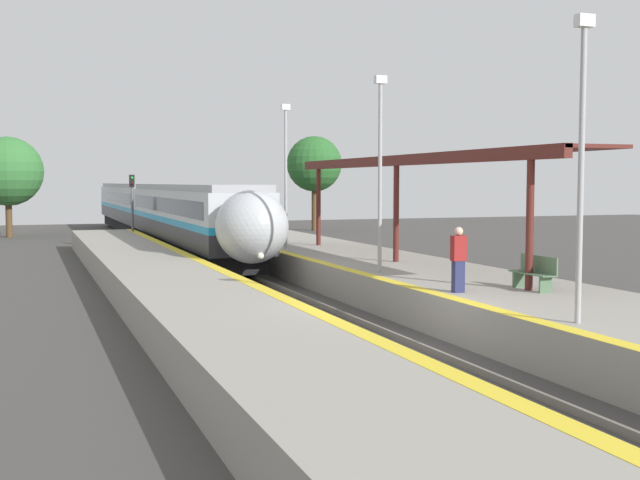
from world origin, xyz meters
name	(u,v)px	position (x,y,z in m)	size (l,w,h in m)	color
ground_plane	(389,351)	(0.00, 0.00, 0.00)	(120.00, 120.00, 0.00)	#423F3D
rail_left	(360,350)	(-0.72, 0.00, 0.07)	(0.08, 90.00, 0.15)	slate
rail_right	(417,345)	(0.72, 0.00, 0.07)	(0.08, 90.00, 0.15)	slate
train	(158,209)	(0.00, 33.67, 2.14)	(2.77, 46.82, 3.72)	black
platform_right	(545,317)	(4.21, 0.00, 0.52)	(5.00, 64.00, 1.05)	gray
platform_left	(240,338)	(-3.47, 0.00, 0.52)	(3.51, 64.00, 1.05)	gray
platform_bench	(535,272)	(4.62, 1.04, 1.51)	(0.44, 1.55, 0.89)	#4C6B4C
person_waiting	(458,259)	(2.53, 1.32, 1.90)	(0.36, 0.22, 1.66)	navy
railway_signal	(132,204)	(-2.02, 29.80, 2.60)	(0.28, 0.28, 4.25)	#59595E
lamppost_near	(582,150)	(2.50, -3.39, 4.44)	(0.36, 0.20, 6.00)	#9E9EA3
lamppost_mid	(380,162)	(2.50, 6.04, 4.44)	(0.36, 0.20, 6.00)	#9E9EA3
lamppost_far	(286,167)	(2.50, 15.48, 4.44)	(0.36, 0.20, 6.00)	#9E9EA3
station_canopy	(412,162)	(5.04, 8.97, 4.52)	(2.02, 18.80, 3.71)	#511E19
background_tree_left	(8,171)	(-8.79, 43.20, 4.56)	(4.79, 4.79, 6.97)	brown
background_tree_right	(314,164)	(13.77, 43.29, 5.24)	(4.36, 4.36, 7.45)	brown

